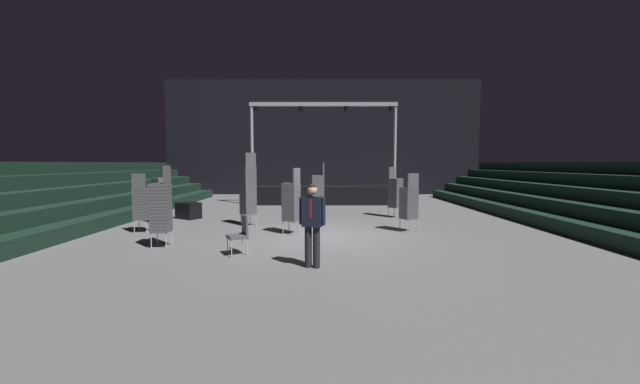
# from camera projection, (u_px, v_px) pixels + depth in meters

# --- Properties ---
(ground_plane) EXTENTS (22.00, 30.00, 0.10)m
(ground_plane) POSITION_uv_depth(u_px,v_px,m) (324.00, 239.00, 10.72)
(ground_plane) COLOR slate
(arena_end_wall) EXTENTS (22.00, 0.30, 8.00)m
(arena_end_wall) POSITION_uv_depth(u_px,v_px,m) (321.00, 138.00, 25.35)
(arena_end_wall) COLOR black
(arena_end_wall) RESTS_ON ground_plane
(bleacher_bank_left) EXTENTS (3.75, 24.00, 2.25)m
(bleacher_bank_left) POSITION_uv_depth(u_px,v_px,m) (41.00, 197.00, 11.59)
(bleacher_bank_left) COLOR black
(bleacher_bank_left) RESTS_ON ground_plane
(bleacher_bank_right) EXTENTS (3.75, 24.00, 2.25)m
(bleacher_bank_right) POSITION_uv_depth(u_px,v_px,m) (605.00, 196.00, 11.66)
(bleacher_bank_right) COLOR black
(bleacher_bank_right) RESTS_ON ground_plane
(stage_riser) EXTENTS (7.97, 2.61, 5.34)m
(stage_riser) POSITION_uv_depth(u_px,v_px,m) (322.00, 192.00, 19.98)
(stage_riser) COLOR black
(stage_riser) RESTS_ON ground_plane
(man_with_tie) EXTENTS (0.57, 0.32, 1.78)m
(man_with_tie) POSITION_uv_depth(u_px,v_px,m) (311.00, 220.00, 7.50)
(man_with_tie) COLOR black
(man_with_tie) RESTS_ON ground_plane
(chair_stack_front_left) EXTENTS (0.47, 0.47, 1.88)m
(chair_stack_front_left) POSITION_uv_depth(u_px,v_px,m) (140.00, 203.00, 11.42)
(chair_stack_front_left) COLOR #B2B5BA
(chair_stack_front_left) RESTS_ON ground_plane
(chair_stack_front_right) EXTENTS (0.45, 0.45, 2.14)m
(chair_stack_front_right) POSITION_uv_depth(u_px,v_px,m) (159.00, 207.00, 9.34)
(chair_stack_front_right) COLOR #B2B5BA
(chair_stack_front_right) RESTS_ON ground_plane
(chair_stack_mid_left) EXTENTS (0.62, 0.62, 2.56)m
(chair_stack_mid_left) POSITION_uv_depth(u_px,v_px,m) (246.00, 189.00, 12.63)
(chair_stack_mid_left) COLOR #B2B5BA
(chair_stack_mid_left) RESTS_ON ground_plane
(chair_stack_mid_right) EXTENTS (0.61, 0.61, 2.14)m
(chair_stack_mid_right) POSITION_uv_depth(u_px,v_px,m) (159.00, 195.00, 13.00)
(chair_stack_mid_right) COLOR #B2B5BA
(chair_stack_mid_right) RESTS_ON ground_plane
(chair_stack_mid_centre) EXTENTS (0.62, 0.62, 2.05)m
(chair_stack_mid_centre) POSITION_uv_depth(u_px,v_px,m) (394.00, 192.00, 14.60)
(chair_stack_mid_centre) COLOR #B2B5BA
(chair_stack_mid_centre) RESTS_ON ground_plane
(chair_stack_rear_left) EXTENTS (0.45, 0.45, 2.22)m
(chair_stack_rear_left) POSITION_uv_depth(u_px,v_px,m) (317.00, 193.00, 13.31)
(chair_stack_rear_left) COLOR #B2B5BA
(chair_stack_rear_left) RESTS_ON ground_plane
(chair_stack_rear_right) EXTENTS (0.58, 0.58, 2.05)m
(chair_stack_rear_right) POSITION_uv_depth(u_px,v_px,m) (290.00, 201.00, 11.19)
(chair_stack_rear_right) COLOR #B2B5BA
(chair_stack_rear_right) RESTS_ON ground_plane
(chair_stack_rear_centre) EXTENTS (0.58, 0.58, 1.88)m
(chair_stack_rear_centre) POSITION_uv_depth(u_px,v_px,m) (407.00, 202.00, 11.59)
(chair_stack_rear_centre) COLOR #B2B5BA
(chair_stack_rear_centre) RESTS_ON ground_plane
(equipment_road_case) EXTENTS (1.08, 0.99, 0.64)m
(equipment_road_case) POSITION_uv_depth(u_px,v_px,m) (187.00, 211.00, 14.26)
(equipment_road_case) COLOR black
(equipment_road_case) RESTS_ON ground_plane
(loose_chair_near_man) EXTENTS (0.60, 0.60, 0.95)m
(loose_chair_near_man) POSITION_uv_depth(u_px,v_px,m) (238.00, 232.00, 8.65)
(loose_chair_near_man) COLOR #B2B5BA
(loose_chair_near_man) RESTS_ON ground_plane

